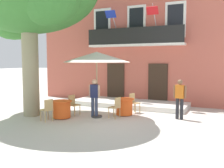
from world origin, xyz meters
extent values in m
plane|color=beige|center=(0.00, 0.00, 0.00)|extent=(120.00, 120.00, 0.00)
cube|color=#BC5B4C|center=(-0.49, 7.00, 3.75)|extent=(13.00, 4.00, 7.50)
cube|color=#332319|center=(-1.79, 4.97, 1.15)|extent=(1.10, 0.08, 2.30)
cube|color=#332319|center=(0.81, 4.97, 1.15)|extent=(1.10, 0.08, 2.30)
cube|color=silver|center=(-2.69, 4.96, 4.65)|extent=(1.10, 0.08, 1.90)
cube|color=black|center=(-2.69, 4.93, 4.65)|extent=(0.84, 0.04, 1.60)
cube|color=silver|center=(-0.49, 4.96, 4.65)|extent=(1.10, 0.08, 1.90)
cube|color=black|center=(-0.49, 4.93, 4.65)|extent=(0.84, 0.04, 1.60)
cube|color=silver|center=(1.71, 4.96, 4.65)|extent=(1.10, 0.08, 1.90)
cube|color=black|center=(1.71, 4.93, 4.65)|extent=(0.84, 0.04, 1.60)
cube|color=silver|center=(-0.49, 4.67, 3.34)|extent=(5.60, 0.65, 0.12)
cube|color=black|center=(-0.49, 4.38, 3.85)|extent=(5.60, 0.06, 0.90)
cylinder|color=#B2B2B7|center=(-1.69, 4.50, 4.75)|extent=(0.04, 0.95, 1.33)
cube|color=#192D9E|center=(-1.69, 4.05, 5.05)|extent=(0.60, 0.29, 0.38)
cylinder|color=#B2B2B7|center=(0.71, 4.50, 4.75)|extent=(0.04, 0.95, 1.33)
cube|color=red|center=(0.71, 4.05, 5.05)|extent=(0.60, 0.29, 0.38)
cylinder|color=slate|center=(-2.79, 4.70, 3.56)|extent=(0.35, 0.35, 0.32)
ellipsoid|color=#2D7533|center=(-2.79, 4.70, 3.96)|extent=(0.46, 0.46, 0.47)
cylinder|color=#47423D|center=(-1.26, 4.70, 3.55)|extent=(0.28, 0.28, 0.30)
ellipsoid|color=#38843D|center=(-1.26, 4.70, 3.92)|extent=(0.37, 0.37, 0.44)
cylinder|color=#995638|center=(0.27, 4.70, 3.56)|extent=(0.36, 0.36, 0.32)
ellipsoid|color=#4C8E38|center=(0.27, 4.70, 3.87)|extent=(0.46, 0.46, 0.29)
cylinder|color=slate|center=(1.81, 4.70, 3.56)|extent=(0.28, 0.28, 0.31)
ellipsoid|color=#4C8E38|center=(1.81, 4.70, 3.86)|extent=(0.36, 0.36, 0.28)
cube|color=silver|center=(-0.49, 3.86, 0.12)|extent=(6.25, 2.27, 0.25)
cylinder|color=gray|center=(-3.56, -0.32, 1.90)|extent=(0.71, 0.71, 3.81)
sphere|color=#33702D|center=(-5.29, 0.46, 5.07)|extent=(3.14, 3.14, 3.14)
cylinder|color=#EA561E|center=(0.20, 1.51, 0.37)|extent=(0.74, 0.74, 0.68)
cylinder|color=#EA561E|center=(0.20, 1.51, 0.74)|extent=(0.86, 0.86, 0.04)
cylinder|color=#2D2823|center=(0.20, 1.51, 0.01)|extent=(0.44, 0.44, 0.03)
cylinder|color=tan|center=(-0.16, 0.65, 0.23)|extent=(0.04, 0.04, 0.45)
cylinder|color=tan|center=(-0.09, 0.98, 0.23)|extent=(0.04, 0.04, 0.45)
cylinder|color=tan|center=(0.17, 0.58, 0.23)|extent=(0.04, 0.04, 0.45)
cylinder|color=tan|center=(0.25, 0.91, 0.23)|extent=(0.04, 0.04, 0.45)
cube|color=tan|center=(0.04, 0.78, 0.47)|extent=(0.48, 0.48, 0.04)
cube|color=tan|center=(0.22, 0.74, 0.70)|extent=(0.12, 0.38, 0.42)
cylinder|color=tan|center=(0.67, 2.32, 0.23)|extent=(0.04, 0.04, 0.45)
cylinder|color=tan|center=(0.56, 2.00, 0.23)|extent=(0.04, 0.04, 0.45)
cylinder|color=tan|center=(0.35, 2.44, 0.23)|extent=(0.04, 0.04, 0.45)
cylinder|color=tan|center=(0.23, 2.11, 0.23)|extent=(0.04, 0.04, 0.45)
cube|color=tan|center=(0.45, 2.22, 0.47)|extent=(0.51, 0.51, 0.04)
cube|color=tan|center=(0.28, 2.28, 0.70)|extent=(0.16, 0.37, 0.42)
cylinder|color=#EA561E|center=(-1.99, -0.20, 0.37)|extent=(0.74, 0.74, 0.68)
cylinder|color=#EA561E|center=(-1.99, -0.20, 0.74)|extent=(0.86, 0.86, 0.04)
cylinder|color=#2D2823|center=(-1.99, -0.20, 0.01)|extent=(0.44, 0.44, 0.03)
cylinder|color=tan|center=(-1.62, 0.66, 0.23)|extent=(0.04, 0.04, 0.45)
cylinder|color=tan|center=(-1.69, 0.32, 0.23)|extent=(0.04, 0.04, 0.45)
cylinder|color=tan|center=(-1.95, 0.73, 0.23)|extent=(0.04, 0.04, 0.45)
cylinder|color=tan|center=(-2.03, 0.40, 0.23)|extent=(0.04, 0.04, 0.45)
cube|color=tan|center=(-1.82, 0.53, 0.47)|extent=(0.48, 0.48, 0.04)
cube|color=tan|center=(-2.00, 0.57, 0.70)|extent=(0.12, 0.38, 0.42)
cylinder|color=tan|center=(-2.45, -1.02, 0.23)|extent=(0.04, 0.04, 0.45)
cylinder|color=tan|center=(-2.34, -0.70, 0.23)|extent=(0.04, 0.04, 0.45)
cylinder|color=tan|center=(-2.12, -1.13, 0.23)|extent=(0.04, 0.04, 0.45)
cylinder|color=tan|center=(-2.01, -0.81, 0.23)|extent=(0.04, 0.04, 0.45)
cube|color=tan|center=(-2.23, -0.91, 0.47)|extent=(0.51, 0.51, 0.04)
cube|color=tan|center=(-2.06, -0.97, 0.70)|extent=(0.16, 0.37, 0.42)
cylinder|color=#997A56|center=(-0.71, 0.60, 1.27)|extent=(0.06, 0.06, 2.55)
cylinder|color=#333333|center=(-0.71, 0.60, 0.04)|extent=(0.44, 0.44, 0.08)
cone|color=silver|center=(-0.71, 0.60, 2.62)|extent=(2.90, 2.90, 0.45)
cylinder|color=#384260|center=(-0.89, 0.53, 0.44)|extent=(0.14, 0.14, 0.88)
cylinder|color=#384260|center=(-0.71, 0.53, 0.44)|extent=(0.14, 0.14, 0.88)
cube|color=#1E2347|center=(-0.80, 0.53, 1.16)|extent=(0.40, 0.34, 0.56)
sphere|color=tan|center=(-0.80, 0.53, 1.56)|extent=(0.22, 0.22, 0.22)
cylinder|color=tan|center=(-1.02, 0.53, 1.16)|extent=(0.09, 0.09, 0.52)
cylinder|color=tan|center=(-0.58, 0.53, 1.16)|extent=(0.09, 0.09, 0.52)
cylinder|color=#232328|center=(2.53, 1.76, 0.45)|extent=(0.14, 0.14, 0.89)
cylinder|color=#232328|center=(2.71, 1.76, 0.45)|extent=(0.14, 0.14, 0.89)
cube|color=orange|center=(2.62, 1.76, 1.17)|extent=(0.36, 0.25, 0.56)
sphere|color=brown|center=(2.62, 1.76, 1.57)|extent=(0.22, 0.22, 0.22)
cylinder|color=brown|center=(2.40, 1.76, 1.17)|extent=(0.09, 0.09, 0.52)
cylinder|color=brown|center=(2.84, 1.76, 1.17)|extent=(0.09, 0.09, 0.52)
camera|label=1|loc=(4.63, -9.19, 2.48)|focal=41.47mm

